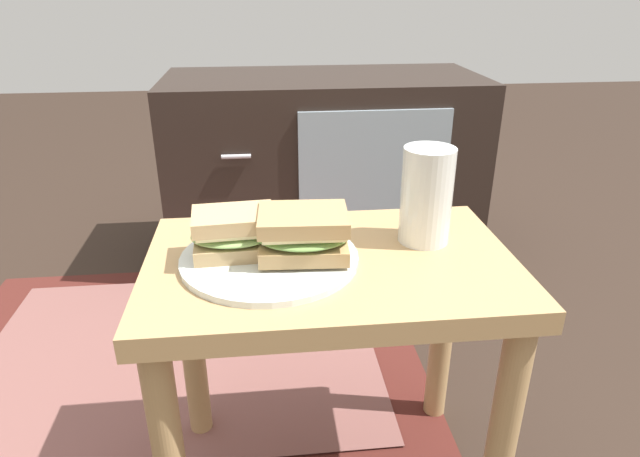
% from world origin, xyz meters
% --- Properties ---
extents(side_table, '(0.56, 0.36, 0.46)m').
position_xyz_m(side_table, '(0.00, 0.00, 0.37)').
color(side_table, tan).
rests_on(side_table, ground).
extents(tv_cabinet, '(0.96, 0.46, 0.58)m').
position_xyz_m(tv_cabinet, '(0.10, 0.95, 0.29)').
color(tv_cabinet, black).
rests_on(tv_cabinet, ground).
extents(area_rug, '(1.16, 0.86, 0.01)m').
position_xyz_m(area_rug, '(-0.32, 0.40, 0.00)').
color(area_rug, '#4C1E19').
rests_on(area_rug, ground).
extents(plate, '(0.27, 0.27, 0.01)m').
position_xyz_m(plate, '(-0.09, 0.00, 0.47)').
color(plate, silver).
rests_on(plate, side_table).
extents(sandwich_front, '(0.13, 0.10, 0.07)m').
position_xyz_m(sandwich_front, '(-0.14, 0.01, 0.50)').
color(sandwich_front, tan).
rests_on(sandwich_front, plate).
extents(sandwich_back, '(0.14, 0.11, 0.07)m').
position_xyz_m(sandwich_back, '(-0.04, -0.01, 0.51)').
color(sandwich_back, tan).
rests_on(sandwich_back, plate).
extents(beer_glass, '(0.08, 0.08, 0.15)m').
position_xyz_m(beer_glass, '(0.16, 0.05, 0.54)').
color(beer_glass, silver).
rests_on(beer_glass, side_table).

